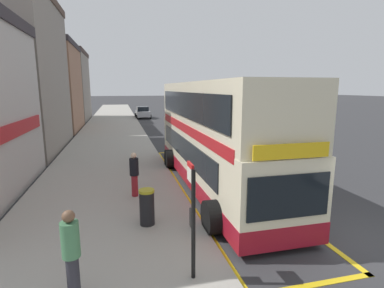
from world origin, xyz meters
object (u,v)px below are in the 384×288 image
object	(u,v)px
double_decker_bus	(214,139)
litter_bin	(147,207)
parked_car_silver_across	(143,112)
parked_car_teal_distant	(181,107)
pedestrian_waiting_near_sign	(134,173)
pedestrian_further_back	(71,251)
bus_stop_sign	(192,211)

from	to	relation	value
double_decker_bus	litter_bin	xyz separation A→B (m)	(-3.18, -3.36, -1.38)
parked_car_silver_across	litter_bin	bearing A→B (deg)	87.10
parked_car_teal_distant	pedestrian_waiting_near_sign	size ratio (longest dim) A/B	2.50
pedestrian_further_back	litter_bin	distance (m)	3.33
parked_car_teal_distant	pedestrian_waiting_near_sign	bearing A→B (deg)	-103.75
bus_stop_sign	pedestrian_further_back	world-z (taller)	bus_stop_sign
pedestrian_further_back	litter_bin	xyz separation A→B (m)	(1.68, 2.84, -0.45)
bus_stop_sign	parked_car_silver_across	bearing A→B (deg)	87.04
pedestrian_waiting_near_sign	double_decker_bus	bearing A→B (deg)	14.07
double_decker_bus	parked_car_silver_across	xyz separation A→B (m)	(-0.58, 30.23, -1.27)
bus_stop_sign	parked_car_teal_distant	distance (m)	47.67
pedestrian_waiting_near_sign	bus_stop_sign	bearing A→B (deg)	-79.75
pedestrian_further_back	pedestrian_waiting_near_sign	bearing A→B (deg)	74.77
double_decker_bus	parked_car_silver_across	distance (m)	30.26
parked_car_teal_distant	litter_bin	distance (m)	45.17
parked_car_silver_across	pedestrian_waiting_near_sign	bearing A→B (deg)	86.33
parked_car_teal_distant	bus_stop_sign	bearing A→B (deg)	-101.12
double_decker_bus	bus_stop_sign	bearing A→B (deg)	-112.09
pedestrian_further_back	litter_bin	world-z (taller)	pedestrian_further_back
double_decker_bus	parked_car_silver_across	size ratio (longest dim) A/B	2.75
litter_bin	parked_car_silver_across	bearing A→B (deg)	85.58
pedestrian_waiting_near_sign	litter_bin	world-z (taller)	pedestrian_waiting_near_sign
bus_stop_sign	pedestrian_waiting_near_sign	distance (m)	5.32
bus_stop_sign	parked_car_silver_across	world-z (taller)	bus_stop_sign
pedestrian_waiting_near_sign	pedestrian_further_back	xyz separation A→B (m)	(-1.45, -5.34, 0.08)
double_decker_bus	litter_bin	size ratio (longest dim) A/B	10.61
pedestrian_waiting_near_sign	litter_bin	bearing A→B (deg)	-84.87
parked_car_teal_distant	parked_car_silver_across	bearing A→B (deg)	-125.80
litter_bin	parked_car_teal_distant	bearing A→B (deg)	76.94
double_decker_bus	bus_stop_sign	distance (m)	6.55
double_decker_bus	pedestrian_further_back	distance (m)	7.92
parked_car_silver_across	pedestrian_waiting_near_sign	distance (m)	31.21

